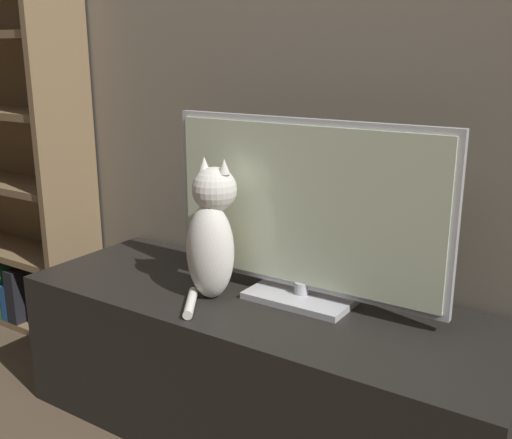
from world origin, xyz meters
TOP-DOWN VIEW (x-y plane):
  - wall_back at (0.00, 1.22)m, footprint 4.80×0.05m
  - tv_stand at (0.00, 0.91)m, footprint 1.54×0.54m
  - tv at (0.11, 0.98)m, footprint 0.89×0.19m
  - cat at (-0.14, 0.85)m, footprint 0.15×0.27m
  - bookshelf at (-1.46, 1.09)m, footprint 0.90×0.28m

SIDE VIEW (x-z plane):
  - tv_stand at x=0.00m, z-range 0.00..0.46m
  - cat at x=-0.14m, z-range 0.44..0.87m
  - bookshelf at x=-1.46m, z-range -0.10..1.47m
  - tv at x=0.11m, z-range 0.46..1.01m
  - wall_back at x=0.00m, z-range 0.00..2.60m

